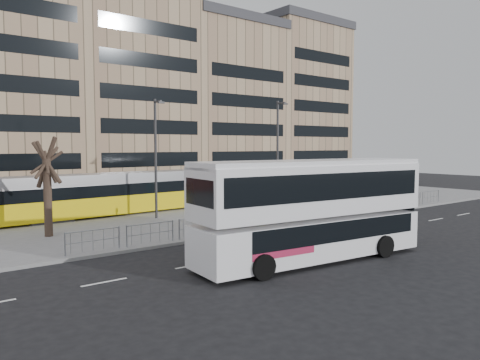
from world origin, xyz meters
TOP-DOWN VIEW (x-y plane):
  - ground at (0.00, 0.00)m, footprint 120.00×120.00m
  - plaza at (0.00, 12.00)m, footprint 64.00×24.00m
  - kerb at (0.00, 0.05)m, footprint 64.00×0.25m
  - building_row at (1.55, 34.27)m, footprint 70.40×18.40m
  - pedestrian_barrier at (2.00, 0.50)m, footprint 32.07×0.07m
  - road_markings at (1.00, -4.00)m, footprint 62.00×0.12m
  - double_decker_bus at (-5.39, -6.60)m, footprint 11.50×3.76m
  - tram at (-3.51, 11.60)m, footprint 25.71×4.05m
  - station_sign at (10.91, 0.80)m, footprint 1.74×0.77m
  - ad_panel at (2.21, 0.40)m, footprint 0.77×0.29m
  - pedestrian at (-1.85, 1.96)m, footprint 0.55×0.69m
  - traffic_light_west at (-3.19, 0.61)m, footprint 0.21×0.24m
  - traffic_light_east at (11.01, 0.50)m, footprint 0.17×0.21m
  - lamp_post_west at (-5.37, 7.85)m, footprint 0.45×1.04m
  - lamp_post_east at (5.49, 7.27)m, footprint 0.45×1.04m
  - bare_tree at (-13.16, 5.81)m, footprint 4.45×4.45m

SIDE VIEW (x-z plane):
  - ground at x=0.00m, z-range 0.00..0.00m
  - road_markings at x=1.00m, z-range 0.00..0.01m
  - kerb at x=0.00m, z-range -0.01..0.16m
  - plaza at x=0.00m, z-range 0.00..0.15m
  - pedestrian at x=-1.85m, z-range 0.15..1.78m
  - pedestrian_barrier at x=2.00m, z-range 0.43..1.53m
  - ad_panel at x=2.21m, z-range 0.27..1.75m
  - station_sign at x=10.91m, z-range 0.56..2.69m
  - tram at x=-3.51m, z-range 0.15..3.17m
  - traffic_light_west at x=-3.19m, z-range 0.57..3.67m
  - traffic_light_east at x=11.01m, z-range 0.57..3.67m
  - double_decker_bus at x=-5.39m, z-range 0.18..4.70m
  - lamp_post_west at x=-5.37m, z-range 0.52..8.69m
  - lamp_post_east at x=5.49m, z-range 0.53..9.15m
  - bare_tree at x=-13.16m, z-range 1.93..9.55m
  - building_row at x=1.55m, z-range -2.69..28.51m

